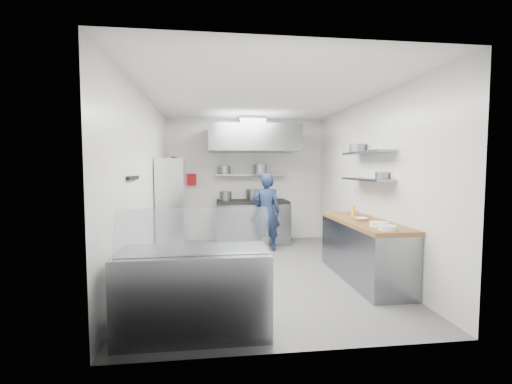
{
  "coord_description": "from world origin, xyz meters",
  "views": [
    {
      "loc": [
        -0.75,
        -5.44,
        1.68
      ],
      "look_at": [
        0.0,
        0.6,
        1.25
      ],
      "focal_mm": 24.0,
      "sensor_mm": 36.0,
      "label": 1
    }
  ],
  "objects": [
    {
      "name": "floor",
      "position": [
        0.0,
        0.0,
        0.0
      ],
      "size": [
        5.0,
        5.0,
        0.0
      ],
      "primitive_type": "plane",
      "color": "#58585A",
      "rests_on": "ground"
    },
    {
      "name": "ceiling",
      "position": [
        0.0,
        0.0,
        2.8
      ],
      "size": [
        5.0,
        5.0,
        0.0
      ],
      "primitive_type": "plane",
      "rotation": [
        3.14,
        0.0,
        0.0
      ],
      "color": "silver",
      "rests_on": "wall_back"
    },
    {
      "name": "wall_back",
      "position": [
        0.0,
        2.5,
        1.4
      ],
      "size": [
        3.6,
        2.8,
        0.02
      ],
      "primitive_type": "cube",
      "rotation": [
        1.57,
        0.0,
        0.0
      ],
      "color": "white",
      "rests_on": "floor"
    },
    {
      "name": "wall_front",
      "position": [
        0.0,
        -2.5,
        1.4
      ],
      "size": [
        3.6,
        2.8,
        0.02
      ],
      "primitive_type": "cube",
      "rotation": [
        -1.57,
        0.0,
        0.0
      ],
      "color": "white",
      "rests_on": "floor"
    },
    {
      "name": "wall_left",
      "position": [
        -1.8,
        0.0,
        1.4
      ],
      "size": [
        2.8,
        5.0,
        0.02
      ],
      "primitive_type": "cube",
      "rotation": [
        1.57,
        0.0,
        1.57
      ],
      "color": "white",
      "rests_on": "floor"
    },
    {
      "name": "wall_right",
      "position": [
        1.8,
        0.0,
        1.4
      ],
      "size": [
        2.8,
        5.0,
        0.02
      ],
      "primitive_type": "cube",
      "rotation": [
        1.57,
        0.0,
        -1.57
      ],
      "color": "white",
      "rests_on": "floor"
    },
    {
      "name": "gas_range",
      "position": [
        0.1,
        2.1,
        0.45
      ],
      "size": [
        1.6,
        0.8,
        0.9
      ],
      "primitive_type": "cube",
      "color": "gray",
      "rests_on": "floor"
    },
    {
      "name": "cooktop",
      "position": [
        0.1,
        2.1,
        0.93
      ],
      "size": [
        1.57,
        0.78,
        0.06
      ],
      "primitive_type": "cube",
      "color": "black",
      "rests_on": "gas_range"
    },
    {
      "name": "stock_pot_left",
      "position": [
        -0.49,
        2.15,
        1.06
      ],
      "size": [
        0.27,
        0.27,
        0.2
      ],
      "primitive_type": "cylinder",
      "color": "slate",
      "rests_on": "cooktop"
    },
    {
      "name": "stock_pot_mid",
      "position": [
        0.16,
        2.28,
        1.08
      ],
      "size": [
        0.36,
        0.36,
        0.24
      ],
      "primitive_type": "cylinder",
      "color": "slate",
      "rests_on": "cooktop"
    },
    {
      "name": "stock_pot_right",
      "position": [
        0.53,
        2.17,
        1.04
      ],
      "size": [
        0.26,
        0.26,
        0.16
      ],
      "primitive_type": "cylinder",
      "color": "slate",
      "rests_on": "cooktop"
    },
    {
      "name": "over_range_shelf",
      "position": [
        0.1,
        2.34,
        1.52
      ],
      "size": [
        1.6,
        0.3,
        0.04
      ],
      "primitive_type": "cube",
      "color": "gray",
      "rests_on": "wall_back"
    },
    {
      "name": "shelf_pot_a",
      "position": [
        -0.51,
        2.34,
        1.63
      ],
      "size": [
        0.28,
        0.28,
        0.18
      ],
      "primitive_type": "cylinder",
      "color": "slate",
      "rests_on": "over_range_shelf"
    },
    {
      "name": "shelf_pot_b",
      "position": [
        0.31,
        2.31,
        1.65
      ],
      "size": [
        0.3,
        0.3,
        0.22
      ],
      "primitive_type": "cylinder",
      "color": "slate",
      "rests_on": "over_range_shelf"
    },
    {
      "name": "extractor_hood",
      "position": [
        0.1,
        1.93,
        2.3
      ],
      "size": [
        1.9,
        1.15,
        0.55
      ],
      "primitive_type": "cube",
      "color": "gray",
      "rests_on": "wall_back"
    },
    {
      "name": "hood_duct",
      "position": [
        0.1,
        2.15,
        2.68
      ],
      "size": [
        0.55,
        0.55,
        0.24
      ],
      "primitive_type": "cube",
      "color": "slate",
      "rests_on": "extractor_hood"
    },
    {
      "name": "red_firebox",
      "position": [
        -1.25,
        2.44,
        1.42
      ],
      "size": [
        0.22,
        0.1,
        0.26
      ],
      "primitive_type": "cube",
      "color": "#AB0D13",
      "rests_on": "wall_back"
    },
    {
      "name": "chef",
      "position": [
        0.3,
        1.37,
        0.79
      ],
      "size": [
        0.63,
        0.46,
        1.58
      ],
      "primitive_type": "imported",
      "rotation": [
        0.0,
        0.0,
        2.99
      ],
      "color": "#162544",
      "rests_on": "floor"
    },
    {
      "name": "wire_rack",
      "position": [
        -1.53,
        1.15,
        0.93
      ],
      "size": [
        0.5,
        0.9,
        1.85
      ],
      "primitive_type": "cube",
      "color": "silver",
      "rests_on": "floor"
    },
    {
      "name": "rack_bin_a",
      "position": [
        -1.53,
        1.1,
        0.8
      ],
      "size": [
        0.17,
        0.21,
        0.19
      ],
      "primitive_type": "cube",
      "color": "white",
      "rests_on": "wire_rack"
    },
    {
      "name": "rack_bin_b",
      "position": [
        -1.53,
        1.26,
        1.3
      ],
      "size": [
        0.14,
        0.18,
        0.16
      ],
      "primitive_type": "cube",
      "color": "yellow",
      "rests_on": "wire_rack"
    },
    {
      "name": "rack_jar",
      "position": [
        -1.48,
        1.15,
        1.8
      ],
      "size": [
        0.12,
        0.12,
        0.18
      ],
      "primitive_type": "cylinder",
      "color": "black",
      "rests_on": "wire_rack"
    },
    {
      "name": "knife_strip",
      "position": [
        -1.78,
        -0.9,
        1.55
      ],
      "size": [
        0.04,
        0.55,
        0.05
      ],
      "primitive_type": "cube",
      "color": "black",
      "rests_on": "wall_left"
    },
    {
      "name": "prep_counter_base",
      "position": [
        1.48,
        -0.6,
        0.42
      ],
      "size": [
        0.62,
        2.0,
        0.84
      ],
      "primitive_type": "cube",
      "color": "gray",
      "rests_on": "floor"
    },
    {
      "name": "prep_counter_top",
      "position": [
        1.48,
        -0.6,
        0.87
      ],
      "size": [
        0.65,
        2.04,
        0.06
      ],
      "primitive_type": "cube",
      "color": "brown",
      "rests_on": "prep_counter_base"
    },
    {
      "name": "plate_stack_a",
      "position": [
        1.4,
        -1.44,
        0.93
      ],
      "size": [
        0.22,
        0.22,
        0.06
      ],
      "primitive_type": "cylinder",
      "color": "white",
      "rests_on": "prep_counter_top"
    },
    {
      "name": "plate_stack_b",
      "position": [
        1.43,
        -1.18,
        0.93
      ],
      "size": [
        0.25,
        0.25,
        0.06
      ],
      "primitive_type": "cylinder",
      "color": "white",
      "rests_on": "prep_counter_top"
    },
    {
      "name": "copper_pan",
      "position": [
        1.53,
        -0.46,
        0.93
      ],
      "size": [
        0.17,
        0.17,
        0.06
      ],
      "primitive_type": "cylinder",
      "color": "#B96434",
      "rests_on": "prep_counter_top"
    },
    {
      "name": "squeeze_bottle",
      "position": [
        1.47,
        -0.22,
        0.99
      ],
      "size": [
        0.06,
        0.06,
        0.18
      ],
      "primitive_type": "cylinder",
      "color": "yellow",
      "rests_on": "prep_counter_top"
    },
    {
      "name": "mixing_bowl",
      "position": [
        1.41,
        -0.65,
        0.92
      ],
      "size": [
        0.19,
        0.19,
        0.05
      ],
      "primitive_type": "imported",
      "rotation": [
        0.0,
        0.0,
        -0.02
      ],
      "color": "white",
      "rests_on": "prep_counter_top"
    },
    {
      "name": "wall_shelf_lower",
      "position": [
        1.64,
        -0.3,
        1.5
      ],
      "size": [
        0.3,
        1.3,
        0.04
      ],
      "primitive_type": "cube",
      "color": "gray",
      "rests_on": "wall_right"
    },
    {
      "name": "wall_shelf_upper",
      "position": [
        1.64,
        -0.3,
        1.92
      ],
      "size": [
        0.3,
        1.3,
        0.04
      ],
      "primitive_type": "cube",
      "color": "gray",
      "rests_on": "wall_right"
    },
    {
      "name": "shelf_pot_c",
      "position": [
        1.71,
        -0.68,
        1.57
      ],
      "size": [
        0.2,
        0.2,
        0.1
      ],
      "primitive_type": "cylinder",
      "color": "slate",
      "rests_on": "wall_shelf_lower"
    },
    {
      "name": "shelf_pot_d",
      "position": [
        1.66,
        0.1,
        2.01
      ],
      "size": [
        0.27,
        0.27,
        0.14
      ],
      "primitive_type": "cylinder",
      "color": "slate",
      "rests_on": "wall_shelf_upper"
    },
    {
      "name": "display_case",
      "position": [
        -0.95,
        -2.0,
        0.42
      ],
      "size": [
        1.5,
        0.7,
        0.85
      ],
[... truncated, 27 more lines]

